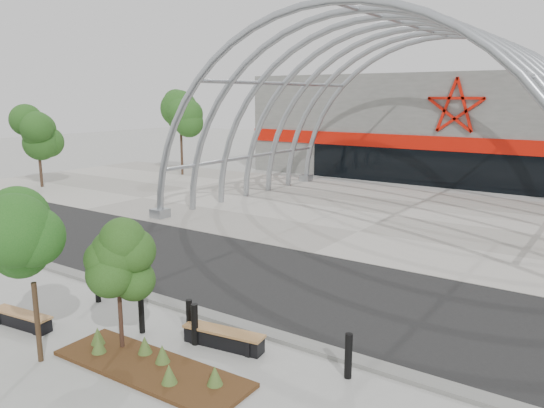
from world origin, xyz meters
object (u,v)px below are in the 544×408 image
object	(u,v)px
street_tree_0	(30,249)
bollard_2	(189,318)
bench_0	(22,320)
bench_1	(224,339)
street_tree_1	(117,262)

from	to	relation	value
street_tree_0	bollard_2	distance (m)	4.38
bench_0	bollard_2	size ratio (longest dim) A/B	2.00
bench_1	street_tree_1	bearing A→B (deg)	-141.51
street_tree_0	bollard_2	xyz separation A→B (m)	(2.07, 3.08, -2.32)
street_tree_1	bench_1	distance (m)	3.33
street_tree_0	bench_1	size ratio (longest dim) A/B	1.73
bench_0	bench_1	size ratio (longest dim) A/B	0.91
street_tree_0	street_tree_1	size ratio (longest dim) A/B	1.22
street_tree_1	bench_1	bearing A→B (deg)	38.49
street_tree_1	street_tree_0	bearing A→B (deg)	-128.19
street_tree_0	bench_0	distance (m)	3.55
street_tree_1	bench_0	world-z (taller)	street_tree_1
bench_0	bench_1	world-z (taller)	bench_1
bollard_2	bench_0	bearing A→B (deg)	-152.42
bench_0	bollard_2	xyz separation A→B (m)	(4.29, 2.24, 0.31)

